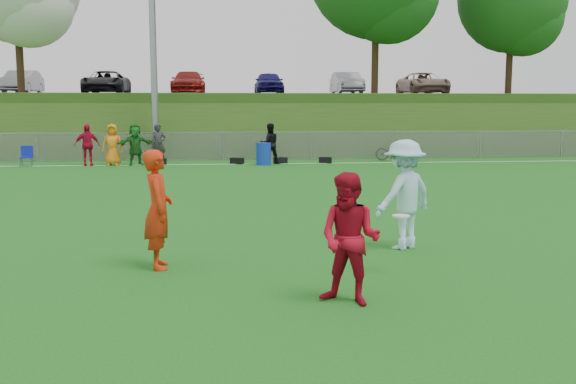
{
  "coord_description": "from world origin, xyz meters",
  "views": [
    {
      "loc": [
        -0.07,
        -8.84,
        2.47
      ],
      "look_at": [
        0.91,
        0.5,
        1.19
      ],
      "focal_mm": 40.0,
      "sensor_mm": 36.0,
      "label": 1
    }
  ],
  "objects": [
    {
      "name": "player_red_left",
      "position": [
        -1.02,
        0.86,
        0.91
      ],
      "size": [
        0.51,
        0.71,
        1.81
      ],
      "primitive_type": "imported",
      "rotation": [
        0.0,
        0.0,
        1.69
      ],
      "color": "red",
      "rests_on": "ground"
    },
    {
      "name": "camp_chair",
      "position": [
        -7.86,
        17.89,
        0.24
      ],
      "size": [
        0.52,
        0.52,
        0.83
      ],
      "rotation": [
        0.0,
        0.0,
        0.13
      ],
      "color": "#0F1EA2",
      "rests_on": "ground"
    },
    {
      "name": "sideline_far",
      "position": [
        0.0,
        18.0,
        0.01
      ],
      "size": [
        60.0,
        0.1,
        0.01
      ],
      "primitive_type": "cube",
      "color": "white",
      "rests_on": "ground"
    },
    {
      "name": "spectator_row",
      "position": [
        -2.75,
        18.0,
        0.85
      ],
      "size": [
        8.45,
        0.99,
        1.69
      ],
      "color": "red",
      "rests_on": "ground"
    },
    {
      "name": "player_blue",
      "position": [
        3.05,
        1.78,
        0.94
      ],
      "size": [
        1.4,
        1.23,
        1.89
      ],
      "primitive_type": "imported",
      "rotation": [
        0.0,
        0.0,
        3.69
      ],
      "color": "#AEDEF2",
      "rests_on": "ground"
    },
    {
      "name": "bicycle",
      "position": [
        7.63,
        18.97,
        0.44
      ],
      "size": [
        1.77,
        0.97,
        0.88
      ],
      "primitive_type": "imported",
      "rotation": [
        0.0,
        0.0,
        1.33
      ],
      "color": "#2D2D30",
      "rests_on": "ground"
    },
    {
      "name": "frisbee",
      "position": [
        2.53,
        0.13,
        0.87
      ],
      "size": [
        0.26,
        0.26,
        0.02
      ],
      "color": "silver",
      "rests_on": "ground"
    },
    {
      "name": "gear_bags",
      "position": [
        1.21,
        18.1,
        0.13
      ],
      "size": [
        7.53,
        0.55,
        0.26
      ],
      "color": "black",
      "rests_on": "ground"
    },
    {
      "name": "player_red_center",
      "position": [
        1.51,
        -1.2,
        0.83
      ],
      "size": [
        1.01,
        0.96,
        1.65
      ],
      "primitive_type": "imported",
      "rotation": [
        0.0,
        0.0,
        -0.56
      ],
      "color": "#AB0B20",
      "rests_on": "ground"
    },
    {
      "name": "light_pole",
      "position": [
        -3.0,
        20.8,
        6.71
      ],
      "size": [
        1.2,
        0.4,
        12.15
      ],
      "color": "gray",
      "rests_on": "ground"
    },
    {
      "name": "tree_green_far",
      "position": [
        16.16,
        25.92,
        7.96
      ],
      "size": [
        5.88,
        5.88,
        8.19
      ],
      "color": "black",
      "rests_on": "berm"
    },
    {
      "name": "ground",
      "position": [
        0.0,
        0.0,
        0.0
      ],
      "size": [
        120.0,
        120.0,
        0.0
      ],
      "primitive_type": "plane",
      "color": "#135B15",
      "rests_on": "ground"
    },
    {
      "name": "car_row",
      "position": [
        -1.17,
        32.0,
        3.82
      ],
      "size": [
        32.04,
        5.18,
        1.44
      ],
      "color": "white",
      "rests_on": "parking_lot"
    },
    {
      "name": "fence",
      "position": [
        0.0,
        20.0,
        0.65
      ],
      "size": [
        58.0,
        0.06,
        1.3
      ],
      "color": "gray",
      "rests_on": "ground"
    },
    {
      "name": "recycling_bin",
      "position": [
        1.69,
        17.56,
        0.46
      ],
      "size": [
        0.65,
        0.65,
        0.92
      ],
      "primitive_type": "cylinder",
      "rotation": [
        0.0,
        0.0,
        0.07
      ],
      "color": "#1133B8",
      "rests_on": "ground"
    },
    {
      "name": "parking_lot",
      "position": [
        0.0,
        33.0,
        3.05
      ],
      "size": [
        120.0,
        12.0,
        0.1
      ],
      "primitive_type": "cube",
      "color": "black",
      "rests_on": "berm"
    },
    {
      "name": "berm",
      "position": [
        0.0,
        31.0,
        1.5
      ],
      "size": [
        120.0,
        18.0,
        3.0
      ],
      "primitive_type": "cube",
      "color": "#264D15",
      "rests_on": "ground"
    }
  ]
}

